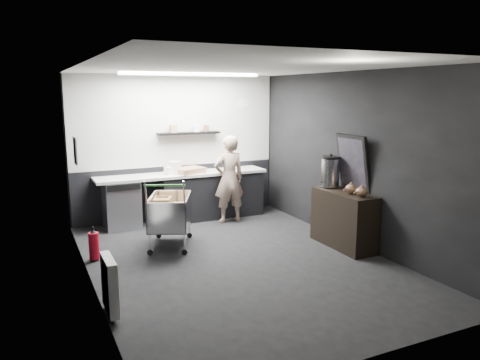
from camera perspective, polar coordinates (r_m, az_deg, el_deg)
name	(u,v)px	position (r m, az deg, el deg)	size (l,w,h in m)	color
floor	(238,261)	(6.78, -0.24, -9.86)	(5.50, 5.50, 0.00)	black
ceiling	(238,67)	(6.36, -0.26, 13.57)	(5.50, 5.50, 0.00)	white
wall_back	(177,147)	(8.98, -7.70, 3.99)	(5.50, 5.50, 0.00)	black
wall_front	(374,215)	(4.16, 16.00, -4.07)	(5.50, 5.50, 0.00)	black
wall_left	(87,179)	(5.89, -18.18, 0.07)	(5.50, 5.50, 0.00)	black
wall_right	(354,159)	(7.49, 13.76, 2.47)	(5.50, 5.50, 0.00)	black
kitchen_wall_panel	(177,121)	(8.92, -7.74, 7.17)	(3.95, 0.02, 1.70)	silver
dado_panel	(178,191)	(9.10, -7.53, -1.34)	(3.95, 0.02, 1.00)	black
floating_shelf	(189,133)	(8.89, -6.26, 5.71)	(1.20, 0.22, 0.04)	black
wall_clock	(244,104)	(9.41, 0.49, 9.28)	(0.20, 0.20, 0.03)	white
poster	(75,151)	(7.14, -19.45, 3.40)	(0.02, 0.30, 0.40)	silver
poster_red_band	(75,146)	(7.13, -19.44, 3.96)	(0.01, 0.22, 0.10)	red
radiator	(109,285)	(5.32, -15.62, -12.17)	(0.10, 0.50, 0.60)	white
ceiling_strip	(191,74)	(8.07, -5.95, 12.68)	(2.40, 0.20, 0.04)	white
prep_counter	(190,196)	(8.86, -6.07, -1.92)	(3.20, 0.61, 0.90)	black
person	(229,179)	(8.60, -1.35, 0.13)	(0.59, 0.39, 1.61)	beige
shopping_cart	(170,214)	(7.35, -8.55, -4.12)	(0.96, 1.22, 1.09)	silver
sideboard	(343,211)	(7.45, 12.48, -3.76)	(0.50, 1.16, 1.74)	black
fire_extinguisher	(94,245)	(7.05, -17.38, -7.55)	(0.15, 0.15, 0.48)	#B20B1E
cardboard_box	(189,170)	(8.71, -6.18, 1.17)	(0.51, 0.39, 0.10)	#987051
pink_tub	(175,168)	(8.67, -7.93, 1.51)	(0.23, 0.23, 0.23)	silver
white_container	(169,171)	(8.59, -8.60, 1.12)	(0.16, 0.12, 0.14)	white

